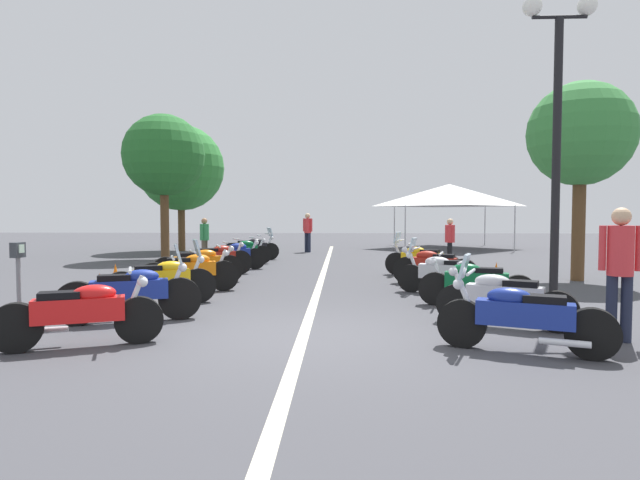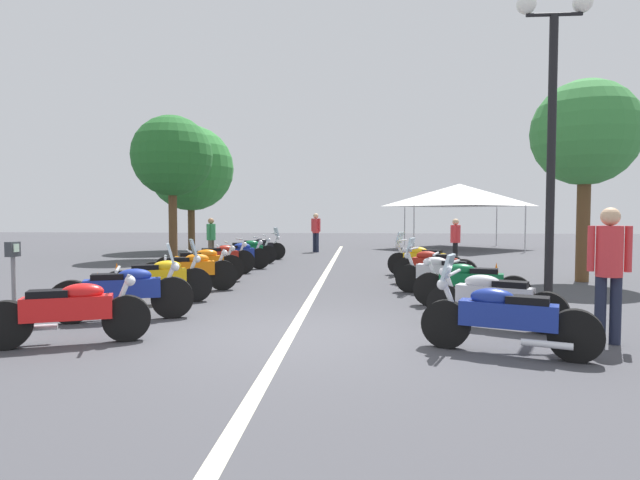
{
  "view_description": "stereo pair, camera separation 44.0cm",
  "coord_description": "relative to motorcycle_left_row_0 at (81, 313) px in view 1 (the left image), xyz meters",
  "views": [
    {
      "loc": [
        -7.17,
        -0.54,
        1.69
      ],
      "look_at": [
        5.55,
        0.0,
        1.07
      ],
      "focal_mm": 29.28,
      "sensor_mm": 36.0,
      "label": 1
    },
    {
      "loc": [
        -7.17,
        -0.98,
        1.69
      ],
      "look_at": [
        5.55,
        0.0,
        1.07
      ],
      "focal_mm": 29.28,
      "sensor_mm": 36.0,
      "label": 2
    }
  ],
  "objects": [
    {
      "name": "ground_plane",
      "position": [
        0.76,
        -2.76,
        -0.45
      ],
      "size": [
        80.0,
        80.0,
        0.0
      ],
      "primitive_type": "plane",
      "color": "#424247"
    },
    {
      "name": "lane_centre_stripe",
      "position": [
        7.01,
        -2.76,
        -0.45
      ],
      "size": [
        28.11,
        0.16,
        0.01
      ],
      "primitive_type": "cube",
      "color": "beige",
      "rests_on": "ground_plane"
    },
    {
      "name": "motorcycle_left_row_0",
      "position": [
        0.0,
        0.0,
        0.0
      ],
      "size": [
        0.98,
        1.94,
        0.99
      ],
      "rotation": [
        0.0,
        0.0,
        -1.18
      ],
      "color": "black",
      "rests_on": "ground_plane"
    },
    {
      "name": "motorcycle_left_row_1",
      "position": [
        1.57,
        -0.01,
        0.03
      ],
      "size": [
        0.98,
        2.1,
        1.23
      ],
      "rotation": [
        0.0,
        0.0,
        -1.21
      ],
      "color": "black",
      "rests_on": "ground_plane"
    },
    {
      "name": "motorcycle_left_row_2",
      "position": [
        3.12,
        0.04,
        0.02
      ],
      "size": [
        1.03,
        1.91,
        1.22
      ],
      "rotation": [
        0.0,
        0.0,
        -1.14
      ],
      "color": "black",
      "rests_on": "ground_plane"
    },
    {
      "name": "motorcycle_left_row_3",
      "position": [
        4.74,
        -0.0,
        0.02
      ],
      "size": [
        0.95,
        2.06,
        1.01
      ],
      "rotation": [
        0.0,
        0.0,
        -1.22
      ],
      "color": "black",
      "rests_on": "ground_plane"
    },
    {
      "name": "motorcycle_left_row_4",
      "position": [
        6.15,
        0.19,
        0.02
      ],
      "size": [
        1.04,
        2.09,
        1.02
      ],
      "rotation": [
        0.0,
        0.0,
        -1.18
      ],
      "color": "black",
      "rests_on": "ground_plane"
    },
    {
      "name": "motorcycle_left_row_5",
      "position": [
        7.86,
        0.17,
        0.02
      ],
      "size": [
        1.13,
        1.85,
        1.02
      ],
      "rotation": [
        0.0,
        0.0,
        -1.06
      ],
      "color": "black",
      "rests_on": "ground_plane"
    },
    {
      "name": "motorcycle_left_row_6",
      "position": [
        9.25,
        0.02,
        0.01
      ],
      "size": [
        0.98,
        1.97,
        1.01
      ],
      "rotation": [
        0.0,
        0.0,
        -1.18
      ],
      "color": "black",
      "rests_on": "ground_plane"
    },
    {
      "name": "motorcycle_left_row_7",
      "position": [
        11.03,
        0.1,
        0.0
      ],
      "size": [
        0.92,
        2.01,
        1.0
      ],
      "rotation": [
        0.0,
        0.0,
        -1.23
      ],
      "color": "black",
      "rests_on": "ground_plane"
    },
    {
      "name": "motorcycle_left_row_8",
      "position": [
        12.53,
        0.01,
        0.02
      ],
      "size": [
        1.17,
        1.98,
        1.21
      ],
      "rotation": [
        0.0,
        0.0,
        -1.08
      ],
      "color": "black",
      "rests_on": "ground_plane"
    },
    {
      "name": "motorcycle_right_row_0",
      "position": [
        -0.02,
        -5.49,
        0.01
      ],
      "size": [
        0.99,
        2.0,
        1.19
      ],
      "rotation": [
        0.0,
        0.0,
        1.2
      ],
      "color": "black",
      "rests_on": "ground_plane"
    },
    {
      "name": "motorcycle_right_row_1",
      "position": [
        1.44,
        -5.71,
        -0.0
      ],
      "size": [
        1.06,
        1.9,
        0.98
      ],
      "rotation": [
        0.0,
        0.0,
        1.12
      ],
      "color": "black",
      "rests_on": "ground_plane"
    },
    {
      "name": "motorcycle_right_row_2",
      "position": [
        3.14,
        -5.73,
        0.0
      ],
      "size": [
        0.87,
        2.04,
        0.99
      ],
      "rotation": [
        0.0,
        0.0,
        1.3
      ],
      "color": "black",
      "rests_on": "ground_plane"
    },
    {
      "name": "motorcycle_right_row_3",
      "position": [
        4.71,
        -5.47,
        0.01
      ],
      "size": [
        0.98,
        1.99,
        1.19
      ],
      "rotation": [
        0.0,
        0.0,
        1.21
      ],
      "color": "black",
      "rests_on": "ground_plane"
    },
    {
      "name": "motorcycle_right_row_4",
      "position": [
        6.13,
        -5.5,
        0.01
      ],
      "size": [
        0.94,
        1.94,
        1.01
      ],
      "rotation": [
        0.0,
        0.0,
        1.22
      ],
      "color": "black",
      "rests_on": "ground_plane"
    },
    {
      "name": "motorcycle_right_row_5",
      "position": [
        7.89,
        -5.46,
        0.02
      ],
      "size": [
        1.1,
        1.95,
        1.21
      ],
      "rotation": [
        0.0,
        0.0,
        1.11
      ],
      "color": "black",
      "rests_on": "ground_plane"
    },
    {
      "name": "street_lamp_twin_globe",
      "position": [
        2.6,
        -6.92,
        3.14
      ],
      "size": [
        0.32,
        1.22,
        5.32
      ],
      "color": "black",
      "rests_on": "ground_plane"
    },
    {
      "name": "parking_meter",
      "position": [
        0.87,
        1.36,
        0.45
      ],
      "size": [
        0.2,
        0.15,
        1.29
      ],
      "rotation": [
        0.0,
        0.0,
        -1.72
      ],
      "color": "slate",
      "rests_on": "ground_plane"
    },
    {
      "name": "traffic_cone_0",
      "position": [
        5.48,
        -6.79,
        -0.16
      ],
      "size": [
        0.36,
        0.36,
        0.61
      ],
      "color": "orange",
      "rests_on": "ground_plane"
    },
    {
      "name": "traffic_cone_1",
      "position": [
        4.83,
        1.69,
        -0.16
      ],
      "size": [
        0.36,
        0.36,
        0.61
      ],
      "color": "orange",
      "rests_on": "ground_plane"
    },
    {
      "name": "traffic_cone_2",
      "position": [
        2.98,
        1.17,
        -0.16
      ],
      "size": [
        0.36,
        0.36,
        0.61
      ],
      "color": "orange",
      "rests_on": "ground_plane"
    },
    {
      "name": "bystander_0",
      "position": [
        0.6,
        -6.97,
        0.6
      ],
      "size": [
        0.32,
        0.52,
        1.78
      ],
      "rotation": [
        0.0,
        0.0,
        2.97
      ],
      "color": "#1E2338",
      "rests_on": "ground_plane"
    },
    {
      "name": "bystander_1",
      "position": [
        11.9,
        1.58,
        0.46
      ],
      "size": [
        0.52,
        0.32,
        1.56
      ],
      "rotation": [
        0.0,
        0.0,
        1.41
      ],
      "color": "brown",
      "rests_on": "ground_plane"
    },
    {
      "name": "bystander_2",
      "position": [
        10.91,
        -6.86,
        0.45
      ],
      "size": [
        0.51,
        0.32,
        1.55
      ],
      "rotation": [
        0.0,
        0.0,
        1.27
      ],
      "color": "black",
      "rests_on": "ground_plane"
    },
    {
      "name": "bystander_3",
      "position": [
        16.86,
        -1.77,
        0.58
      ],
      "size": [
        0.36,
        0.44,
        1.74
      ],
      "rotation": [
        0.0,
        0.0,
        5.63
      ],
      "color": "#1E2338",
      "rests_on": "ground_plane"
    },
    {
      "name": "roadside_tree_0",
      "position": [
        13.1,
        3.42,
        3.45
      ],
      "size": [
        3.06,
        3.06,
        5.46
      ],
      "color": "brown",
      "rests_on": "ground_plane"
    },
    {
      "name": "roadside_tree_1",
      "position": [
        7.13,
        -9.33,
        3.24
      ],
      "size": [
        2.61,
        2.61,
        5.03
      ],
      "color": "brown",
      "rests_on": "ground_plane"
    },
    {
      "name": "roadside_tree_2",
      "position": [
        17.39,
        4.11,
        3.38
      ],
      "size": [
        3.94,
        3.94,
        5.81
      ],
      "color": "brown",
      "rests_on": "ground_plane"
    },
    {
      "name": "event_tent",
      "position": [
        19.85,
        -8.63,
        2.2
      ],
      "size": [
        5.45,
        5.45,
        3.2
      ],
      "color": "white",
      "rests_on": "ground_plane"
    }
  ]
}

